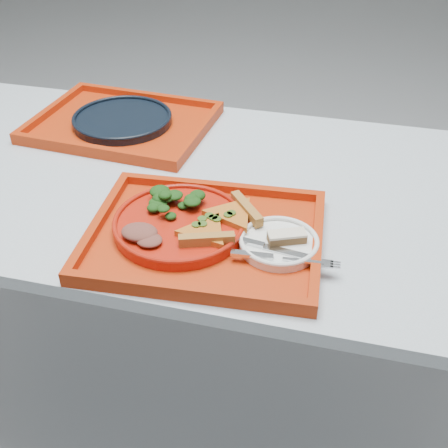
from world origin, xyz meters
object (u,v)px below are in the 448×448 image
(dinner_plate, at_px, (179,225))
(navy_plate, at_px, (122,120))
(tray_far, at_px, (123,125))
(tray_main, at_px, (205,238))
(dessert_bar, at_px, (287,237))

(dinner_plate, bearing_deg, navy_plate, 125.19)
(tray_far, height_order, navy_plate, navy_plate)
(tray_main, xyz_separation_m, navy_plate, (-0.34, 0.42, 0.01))
(tray_far, relative_size, navy_plate, 1.73)
(tray_main, xyz_separation_m, dessert_bar, (0.16, 0.00, 0.03))
(navy_plate, relative_size, dessert_bar, 3.38)
(tray_main, height_order, tray_far, same)
(tray_main, relative_size, navy_plate, 1.73)
(tray_far, bearing_deg, dinner_plate, -50.84)
(navy_plate, bearing_deg, tray_main, -50.67)
(tray_main, height_order, dessert_bar, dessert_bar)
(tray_main, relative_size, tray_far, 1.00)
(tray_main, bearing_deg, navy_plate, 125.40)
(dinner_plate, distance_m, dessert_bar, 0.21)
(tray_main, xyz_separation_m, dinner_plate, (-0.05, 0.01, 0.02))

